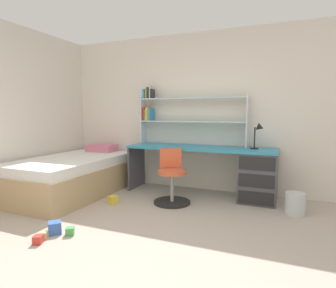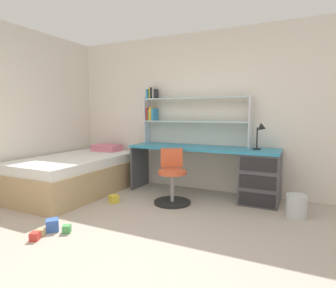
# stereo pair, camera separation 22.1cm
# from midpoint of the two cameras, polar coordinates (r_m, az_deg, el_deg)

# --- Properties ---
(ground_plane) EXTENTS (5.99, 6.11, 0.02)m
(ground_plane) POSITION_cam_midpoint_polar(r_m,az_deg,el_deg) (2.68, -11.07, -22.49)
(ground_plane) COLOR #B2A393
(room_shell) EXTENTS (5.99, 6.11, 2.58)m
(room_shell) POSITION_cam_midpoint_polar(r_m,az_deg,el_deg) (4.14, -16.36, 6.23)
(room_shell) COLOR silver
(room_shell) RESTS_ON ground_plane
(desk) EXTENTS (2.28, 0.62, 0.76)m
(desk) POSITION_cam_midpoint_polar(r_m,az_deg,el_deg) (4.30, 13.01, -5.21)
(desk) COLOR teal
(desk) RESTS_ON ground_plane
(bookshelf_hutch) EXTENTS (1.78, 0.22, 0.98)m
(bookshelf_hutch) POSITION_cam_midpoint_polar(r_m,az_deg,el_deg) (4.68, 1.03, 6.65)
(bookshelf_hutch) COLOR silver
(bookshelf_hutch) RESTS_ON desk
(desk_lamp) EXTENTS (0.20, 0.17, 0.38)m
(desk_lamp) POSITION_cam_midpoint_polar(r_m,az_deg,el_deg) (4.20, 16.44, 2.39)
(desk_lamp) COLOR black
(desk_lamp) RESTS_ON desk
(swivel_chair) EXTENTS (0.52, 0.52, 0.76)m
(swivel_chair) POSITION_cam_midpoint_polar(r_m,az_deg,el_deg) (4.05, -0.81, -7.71)
(swivel_chair) COLOR black
(swivel_chair) RESTS_ON ground_plane
(bed_platform) EXTENTS (1.20, 2.08, 0.70)m
(bed_platform) POSITION_cam_midpoint_polar(r_m,az_deg,el_deg) (4.80, -19.90, -5.97)
(bed_platform) COLOR tan
(bed_platform) RESTS_ON ground_plane
(waste_bin) EXTENTS (0.25, 0.25, 0.28)m
(waste_bin) POSITION_cam_midpoint_polar(r_m,az_deg,el_deg) (3.93, 22.75, -11.04)
(waste_bin) COLOR silver
(waste_bin) RESTS_ON ground_plane
(toy_block_yellow_0) EXTENTS (0.15, 0.15, 0.11)m
(toy_block_yellow_0) POSITION_cam_midpoint_polar(r_m,az_deg,el_deg) (4.16, -12.59, -10.94)
(toy_block_yellow_0) COLOR gold
(toy_block_yellow_0) RESTS_ON ground_plane
(toy_block_natural_1) EXTENTS (0.10, 0.10, 0.07)m
(toy_block_natural_1) POSITION_cam_midpoint_polar(r_m,az_deg,el_deg) (3.31, -25.68, -16.31)
(toy_block_natural_1) COLOR tan
(toy_block_natural_1) RESTS_ON ground_plane
(toy_block_blue_2) EXTENTS (0.18, 0.18, 0.13)m
(toy_block_blue_2) POSITION_cam_midpoint_polar(r_m,az_deg,el_deg) (3.38, -23.73, -15.22)
(toy_block_blue_2) COLOR #3860B7
(toy_block_blue_2) RESTS_ON ground_plane
(toy_block_red_3) EXTENTS (0.11, 0.11, 0.08)m
(toy_block_red_3) POSITION_cam_midpoint_polar(r_m,az_deg,el_deg) (3.22, -26.66, -16.89)
(toy_block_red_3) COLOR red
(toy_block_red_3) RESTS_ON ground_plane
(toy_block_green_4) EXTENTS (0.11, 0.11, 0.08)m
(toy_block_green_4) POSITION_cam_midpoint_polar(r_m,az_deg,el_deg) (3.30, -21.08, -16.12)
(toy_block_green_4) COLOR #479E51
(toy_block_green_4) RESTS_ON ground_plane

